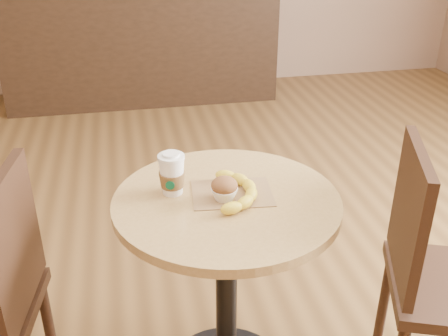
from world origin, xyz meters
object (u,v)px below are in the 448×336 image
Objects in this scene: chair_right at (437,273)px; banana at (238,190)px; cafe_table at (226,259)px; coffee_cup at (172,175)px; muffin at (224,189)px.

chair_right reaches higher than banana.
cafe_table is 0.33m from coffee_cup.
coffee_cup is 0.16m from muffin.
muffin is (0.14, -0.07, -0.02)m from coffee_cup.
chair_right is (0.64, -0.17, -0.02)m from cafe_table.
chair_right is 0.73m from muffin.
cafe_table is 0.25m from banana.
banana is (0.19, -0.06, -0.04)m from coffee_cup.
chair_right is at bearing -1.04° from coffee_cup.
chair_right reaches higher than muffin.
banana is (0.03, 0.00, 0.24)m from cafe_table.
chair_right is at bearing -4.49° from banana.
muffin is at bearing -11.21° from coffee_cup.
muffin is at bearing 96.61° from chair_right.
coffee_cup is at bearing 174.39° from banana.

